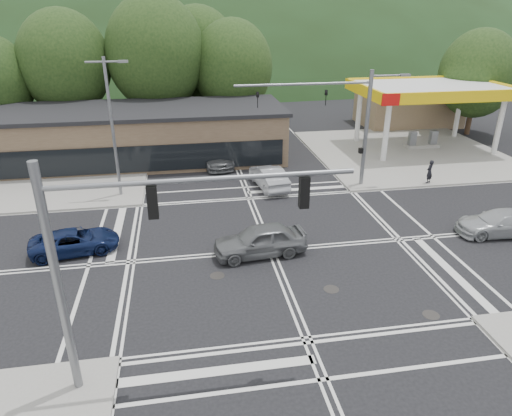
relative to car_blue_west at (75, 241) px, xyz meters
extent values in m
plane|color=black|center=(10.05, -1.55, -0.61)|extent=(120.00, 120.00, 0.00)
cube|color=gray|center=(25.05, 13.45, -0.54)|extent=(16.00, 16.00, 0.15)
cube|color=gray|center=(-4.95, 13.45, -0.54)|extent=(16.00, 16.00, 0.15)
cylinder|color=silver|center=(22.05, 11.45, 1.89)|extent=(0.44, 0.44, 5.00)
cylinder|color=silver|center=(22.05, 17.45, 1.89)|extent=(0.44, 0.44, 5.00)
cylinder|color=silver|center=(32.05, 11.45, 1.89)|extent=(0.44, 0.44, 5.00)
cylinder|color=silver|center=(32.05, 17.45, 1.89)|extent=(0.44, 0.44, 5.00)
cube|color=silver|center=(27.05, 14.45, 4.69)|extent=(12.00, 8.00, 0.60)
cube|color=yellow|center=(27.05, 10.45, 4.69)|extent=(12.20, 0.25, 0.90)
cube|color=yellow|center=(27.05, 18.45, 4.69)|extent=(12.20, 0.25, 0.90)
cube|color=yellow|center=(21.05, 14.45, 4.69)|extent=(0.25, 8.20, 0.90)
cube|color=yellow|center=(33.05, 14.45, 4.69)|extent=(0.25, 8.20, 0.90)
cube|color=red|center=(21.55, 10.30, 4.69)|extent=(1.40, 0.12, 0.90)
cube|color=gray|center=(27.05, 14.45, -0.36)|extent=(3.00, 1.00, 0.30)
cube|color=slate|center=(26.05, 14.45, 0.34)|extent=(0.60, 0.50, 1.30)
cube|color=slate|center=(28.05, 14.45, 0.34)|extent=(0.60, 0.50, 1.30)
cube|color=#846B4F|center=(30.05, 23.45, 1.29)|extent=(10.00, 6.00, 3.80)
cube|color=brown|center=(2.05, 15.45, 1.39)|extent=(24.00, 8.00, 4.00)
ellipsoid|color=#1E3317|center=(10.05, 88.45, -0.61)|extent=(252.00, 126.00, 140.00)
cylinder|color=#382619|center=(-3.95, 22.45, 1.81)|extent=(0.50, 0.50, 4.84)
ellipsoid|color=#1A3113|center=(-3.95, 22.45, 6.54)|extent=(8.00, 8.00, 9.20)
cylinder|color=#382619|center=(4.05, 22.45, 2.03)|extent=(0.50, 0.50, 5.28)
ellipsoid|color=#1A3113|center=(4.05, 22.45, 7.19)|extent=(9.00, 9.00, 10.35)
cylinder|color=#382619|center=(11.05, 22.45, 1.59)|extent=(0.50, 0.50, 4.40)
ellipsoid|color=#1A3113|center=(11.05, 22.45, 5.89)|extent=(7.60, 7.60, 8.74)
cylinder|color=#382619|center=(-9.95, 21.45, 1.37)|extent=(0.50, 0.50, 3.96)
cylinder|color=#382619|center=(8.05, 26.45, 1.81)|extent=(0.50, 0.50, 4.84)
ellipsoid|color=#1A3113|center=(8.05, 26.45, 6.54)|extent=(8.40, 8.40, 9.66)
cylinder|color=#382619|center=(34.05, 18.45, 1.37)|extent=(0.50, 0.50, 3.96)
ellipsoid|color=#1A3113|center=(34.05, 18.45, 5.24)|extent=(7.20, 7.20, 8.28)
cylinder|color=slate|center=(1.55, 7.45, 3.89)|extent=(0.20, 0.20, 9.00)
cylinder|color=slate|center=(1.55, 7.45, 8.09)|extent=(2.20, 0.12, 0.12)
cube|color=slate|center=(2.65, 7.45, 8.09)|extent=(0.60, 0.25, 0.15)
cylinder|color=slate|center=(18.25, 6.65, 3.39)|extent=(0.28, 0.28, 8.00)
cylinder|color=slate|center=(13.75, 6.65, 6.59)|extent=(9.00, 0.16, 0.16)
imported|color=black|center=(15.25, 6.65, 5.69)|extent=(0.16, 0.20, 1.00)
imported|color=black|center=(10.75, 6.65, 5.69)|extent=(0.16, 0.20, 1.00)
cylinder|color=slate|center=(19.45, 6.65, 6.99)|extent=(2.40, 0.12, 0.12)
cube|color=slate|center=(20.55, 6.65, 6.99)|extent=(0.70, 0.30, 0.15)
cube|color=black|center=(18.00, 6.65, 1.99)|extent=(0.25, 0.30, 0.35)
cylinder|color=slate|center=(1.85, -9.75, 3.39)|extent=(0.28, 0.28, 8.00)
cylinder|color=slate|center=(6.35, -9.75, 6.59)|extent=(9.00, 0.16, 0.16)
cube|color=black|center=(4.85, -9.75, 5.99)|extent=(0.30, 0.25, 1.00)
cube|color=black|center=(9.35, -9.75, 5.99)|extent=(0.30, 0.25, 1.00)
imported|color=#0E193F|center=(0.00, 0.00, 0.00)|extent=(4.70, 2.76, 1.23)
imported|color=slate|center=(9.41, -1.85, 0.20)|extent=(4.93, 2.37, 1.62)
imported|color=#A6AAAD|center=(23.03, -1.85, 0.08)|extent=(4.97, 2.43, 1.39)
imported|color=#A0A2A7|center=(11.70, 7.45, 0.14)|extent=(2.24, 4.79, 1.52)
imported|color=beige|center=(13.36, 14.70, 0.19)|extent=(2.30, 4.85, 1.60)
imported|color=#585A5C|center=(8.33, 13.03, 0.16)|extent=(3.04, 5.60, 1.54)
imported|color=black|center=(23.05, 6.01, 0.37)|extent=(0.73, 0.68, 1.67)
camera|label=1|loc=(5.78, -22.12, 11.15)|focal=32.00mm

